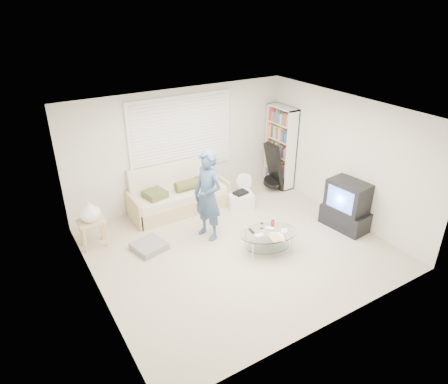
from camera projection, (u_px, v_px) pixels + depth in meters
ground at (238, 248)px, 7.33m from camera, size 5.00×5.00×0.00m
room_shell at (224, 157)px, 6.96m from camera, size 5.02×4.52×2.51m
window_blinds at (182, 134)px, 8.32m from camera, size 2.32×0.08×1.62m
futon_sofa at (178, 196)px, 8.47m from camera, size 2.07×0.84×1.01m
grey_floor_pillow at (149, 246)px, 7.26m from camera, size 0.64×0.64×0.12m
side_table at (90, 213)px, 7.09m from camera, size 0.47×0.38×0.93m
bookshelf at (280, 147)px, 9.33m from camera, size 0.30×0.81×1.91m
guitar_case at (274, 170)px, 9.24m from camera, size 0.46×0.43×1.14m
floor_fan at (243, 185)px, 8.82m from camera, size 0.41×0.27×0.67m
storage_bin at (240, 200)px, 8.65m from camera, size 0.62×0.51×0.37m
tv_unit at (346, 206)px, 7.76m from camera, size 0.59×0.96×0.99m
coffee_table at (269, 236)px, 7.09m from camera, size 1.20×0.94×0.51m
standing_person at (208, 196)px, 7.30m from camera, size 0.57×0.72×1.73m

